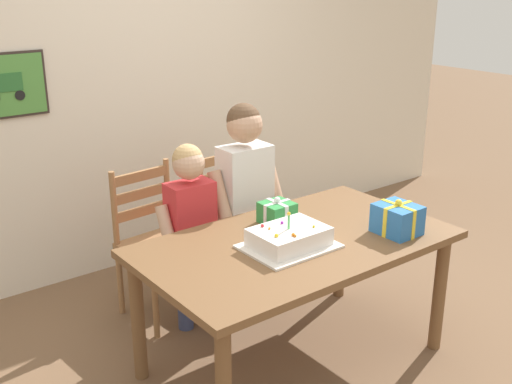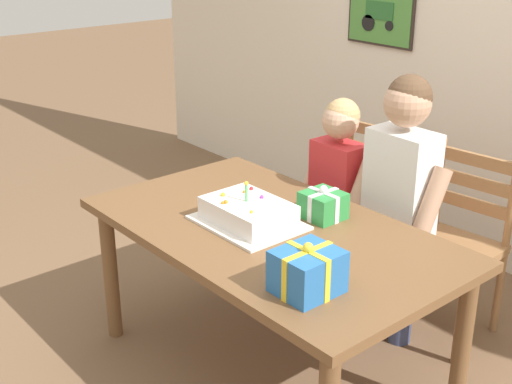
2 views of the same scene
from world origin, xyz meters
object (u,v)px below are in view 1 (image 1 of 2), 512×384
(chair_left, at_px, (158,242))
(child_older, at_px, (245,188))
(chair_right, at_px, (238,219))
(birthday_cake, at_px, (289,238))
(dining_table, at_px, (296,255))
(gift_box_red_large, at_px, (397,219))
(gift_box_beside_cake, at_px, (277,213))
(child_younger, at_px, (191,220))

(chair_left, height_order, child_older, child_older)
(chair_right, bearing_deg, birthday_cake, -111.85)
(child_older, bearing_deg, dining_table, -103.74)
(birthday_cake, bearing_deg, chair_left, 102.69)
(birthday_cake, height_order, child_older, child_older)
(dining_table, xyz_separation_m, chair_left, (-0.30, 0.91, -0.17))
(birthday_cake, height_order, chair_left, chair_left)
(child_older, bearing_deg, birthday_cake, -109.56)
(gift_box_red_large, relative_size, child_older, 0.17)
(birthday_cake, relative_size, chair_right, 0.48)
(dining_table, distance_m, child_older, 0.68)
(birthday_cake, relative_size, child_older, 0.34)
(gift_box_beside_cake, height_order, chair_right, chair_right)
(child_younger, bearing_deg, chair_right, 27.05)
(chair_right, relative_size, child_older, 0.71)
(gift_box_beside_cake, height_order, chair_left, chair_left)
(chair_left, distance_m, child_older, 0.62)
(chair_left, xyz_separation_m, child_older, (0.46, -0.27, 0.32))
(gift_box_red_large, bearing_deg, child_younger, 128.04)
(chair_right, height_order, child_older, child_older)
(birthday_cake, xyz_separation_m, gift_box_beside_cake, (0.16, 0.28, 0.01))
(dining_table, distance_m, chair_right, 0.97)
(chair_left, distance_m, chair_right, 0.60)
(gift_box_red_large, bearing_deg, gift_box_beside_cake, 129.69)
(dining_table, height_order, child_older, child_older)
(child_younger, bearing_deg, child_older, -0.06)
(birthday_cake, distance_m, chair_left, 1.03)
(birthday_cake, distance_m, gift_box_red_large, 0.60)
(dining_table, xyz_separation_m, gift_box_beside_cake, (0.07, 0.24, 0.14))
(gift_box_red_large, height_order, gift_box_beside_cake, gift_box_red_large)
(child_younger, bearing_deg, chair_left, 106.29)
(dining_table, bearing_deg, child_older, 76.26)
(birthday_cake, relative_size, gift_box_beside_cake, 2.61)
(birthday_cake, bearing_deg, child_younger, 101.27)
(birthday_cake, xyz_separation_m, child_younger, (-0.14, 0.69, -0.09))
(dining_table, bearing_deg, chair_left, 108.47)
(birthday_cake, height_order, chair_right, chair_right)
(child_older, bearing_deg, chair_left, 149.94)
(child_older, relative_size, child_younger, 1.16)
(chair_left, bearing_deg, dining_table, -71.53)
(chair_left, bearing_deg, child_younger, -73.71)
(gift_box_red_large, xyz_separation_m, chair_right, (-0.18, 1.16, -0.33))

